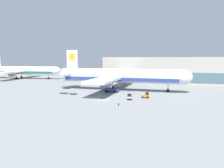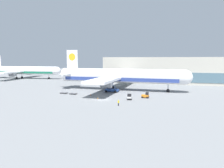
# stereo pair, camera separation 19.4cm
# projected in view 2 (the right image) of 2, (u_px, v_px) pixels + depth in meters

# --- Properties ---
(ground_plane) EXTENTS (400.00, 400.00, 0.00)m
(ground_plane) POSITION_uv_depth(u_px,v_px,m) (103.00, 100.00, 70.27)
(ground_plane) COLOR slate
(terminal_building) EXTENTS (90.00, 18.20, 14.00)m
(terminal_building) POSITION_uv_depth(u_px,v_px,m) (188.00, 70.00, 116.56)
(terminal_building) COLOR #BCB7A8
(terminal_building) RESTS_ON ground_plane
(airplane_main) EXTENTS (58.06, 48.08, 17.00)m
(airplane_main) POSITION_uv_depth(u_px,v_px,m) (118.00, 76.00, 91.50)
(airplane_main) COLOR white
(airplane_main) RESTS_ON ground_plane
(airplane_distant) EXTENTS (52.31, 43.69, 15.32)m
(airplane_distant) POSITION_uv_depth(u_px,v_px,m) (23.00, 71.00, 145.31)
(airplane_distant) COLOR white
(airplane_distant) RESTS_ON ground_plane
(scissor_lift_loader) EXTENTS (5.23, 3.41, 5.80)m
(scissor_lift_loader) POSITION_uv_depth(u_px,v_px,m) (112.00, 87.00, 86.44)
(scissor_lift_loader) COLOR #284C99
(scissor_lift_loader) RESTS_ON ground_plane
(baggage_tug_foreground) EXTENTS (2.00, 2.65, 2.00)m
(baggage_tug_foreground) POSITION_uv_depth(u_px,v_px,m) (129.00, 97.00, 70.42)
(baggage_tug_foreground) COLOR silver
(baggage_tug_foreground) RESTS_ON ground_plane
(baggage_tug_mid) EXTENTS (2.54, 1.77, 2.00)m
(baggage_tug_mid) POSITION_uv_depth(u_px,v_px,m) (146.00, 95.00, 73.52)
(baggage_tug_mid) COLOR orange
(baggage_tug_mid) RESTS_ON ground_plane
(baggage_dolly_lead) EXTENTS (3.76, 1.76, 0.48)m
(baggage_dolly_lead) POSITION_uv_depth(u_px,v_px,m) (64.00, 93.00, 82.63)
(baggage_dolly_lead) COLOR #56565B
(baggage_dolly_lead) RESTS_ON ground_plane
(baggage_dolly_second) EXTENTS (3.76, 1.76, 0.48)m
(baggage_dolly_second) POSITION_uv_depth(u_px,v_px,m) (73.00, 93.00, 81.03)
(baggage_dolly_second) COLOR #56565B
(baggage_dolly_second) RESTS_ON ground_plane
(ground_crew_near) EXTENTS (0.36, 0.52, 1.71)m
(ground_crew_near) POSITION_uv_depth(u_px,v_px,m) (118.00, 102.00, 61.27)
(ground_crew_near) COLOR black
(ground_crew_near) RESTS_ON ground_plane
(traffic_cone_near) EXTENTS (0.40, 0.40, 0.73)m
(traffic_cone_near) POSITION_uv_depth(u_px,v_px,m) (98.00, 98.00, 71.81)
(traffic_cone_near) COLOR black
(traffic_cone_near) RESTS_ON ground_plane
(traffic_cone_far) EXTENTS (0.40, 0.40, 0.77)m
(traffic_cone_far) POSITION_uv_depth(u_px,v_px,m) (91.00, 95.00, 78.36)
(traffic_cone_far) COLOR black
(traffic_cone_far) RESTS_ON ground_plane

